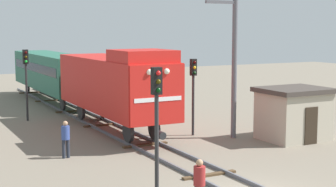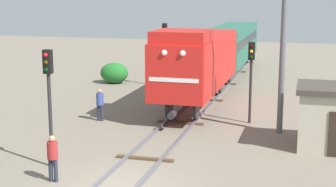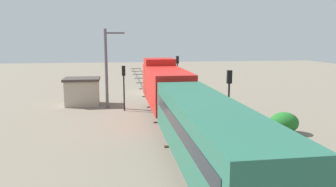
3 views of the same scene
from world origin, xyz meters
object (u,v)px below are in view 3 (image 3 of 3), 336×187
(traffic_signal_near, at_px, (177,68))
(relay_hut, at_px, (82,91))
(worker_by_signal, at_px, (200,95))
(traffic_signal_far, at_px, (229,90))
(locomotive, at_px, (165,85))
(passenger_car_leading, at_px, (207,130))
(catenary_mast, at_px, (107,66))
(traffic_signal_mid, at_px, (124,80))
(worker_near_track, at_px, (169,84))

(traffic_signal_near, xyz_separation_m, relay_hut, (10.70, 5.41, -1.75))
(worker_by_signal, bearing_deg, traffic_signal_far, 138.95)
(locomotive, distance_m, passenger_car_leading, 13.34)
(worker_by_signal, bearing_deg, passenger_car_leading, 128.98)
(passenger_car_leading, distance_m, worker_by_signal, 18.34)
(catenary_mast, bearing_deg, locomotive, 138.58)
(worker_by_signal, relative_size, catenary_mast, 0.23)
(traffic_signal_mid, bearing_deg, passenger_car_leading, 101.88)
(traffic_signal_far, relative_size, worker_near_track, 2.64)
(passenger_car_leading, height_order, relay_hut, passenger_car_leading)
(traffic_signal_near, xyz_separation_m, catenary_mast, (8.13, 7.27, 0.87))
(worker_by_signal, xyz_separation_m, catenary_mast, (9.13, 0.10, 3.02))
(traffic_signal_far, xyz_separation_m, catenary_mast, (8.53, -10.26, 0.90))
(traffic_signal_far, relative_size, worker_by_signal, 2.64)
(traffic_signal_far, distance_m, worker_by_signal, 10.59)
(traffic_signal_near, relative_size, worker_by_signal, 2.68)
(worker_by_signal, height_order, relay_hut, relay_hut)
(traffic_signal_far, xyz_separation_m, relay_hut, (11.10, -12.12, -1.72))
(traffic_signal_near, distance_m, worker_near_track, 2.70)
(traffic_signal_far, xyz_separation_m, worker_by_signal, (-0.60, -10.36, -2.11))
(worker_by_signal, bearing_deg, relay_hut, 43.69)
(relay_hut, bearing_deg, catenary_mast, 144.05)
(traffic_signal_far, relative_size, catenary_mast, 0.60)
(traffic_signal_near, distance_m, traffic_signal_mid, 11.00)
(traffic_signal_mid, bearing_deg, traffic_signal_far, 128.70)
(traffic_signal_far, bearing_deg, relay_hut, -47.52)
(worker_by_signal, xyz_separation_m, relay_hut, (11.70, -1.76, 0.40))
(passenger_car_leading, bearing_deg, traffic_signal_far, -115.86)
(passenger_car_leading, height_order, worker_near_track, passenger_car_leading)
(traffic_signal_near, distance_m, relay_hut, 12.12)
(passenger_car_leading, bearing_deg, catenary_mast, -74.41)
(traffic_signal_mid, xyz_separation_m, traffic_signal_far, (-7.00, 8.74, 0.20))
(worker_near_track, bearing_deg, relay_hut, -4.08)
(traffic_signal_far, distance_m, catenary_mast, 13.38)
(worker_near_track, relative_size, worker_by_signal, 1.00)
(locomotive, bearing_deg, traffic_signal_far, 121.36)
(traffic_signal_far, height_order, worker_by_signal, traffic_signal_far)
(locomotive, distance_m, worker_by_signal, 6.37)
(relay_hut, bearing_deg, locomotive, 140.36)
(passenger_car_leading, relative_size, worker_near_track, 8.24)
(locomotive, bearing_deg, catenary_mast, -41.42)
(passenger_car_leading, height_order, catenary_mast, catenary_mast)
(locomotive, relative_size, relay_hut, 3.31)
(traffic_signal_far, bearing_deg, traffic_signal_mid, -51.30)
(traffic_signal_mid, xyz_separation_m, worker_by_signal, (-7.60, -1.62, -1.91))
(passenger_car_leading, xyz_separation_m, relay_hut, (7.50, -19.55, -1.13))
(traffic_signal_far, bearing_deg, worker_near_track, -86.38)
(worker_near_track, distance_m, worker_by_signal, 8.79)
(passenger_car_leading, xyz_separation_m, traffic_signal_near, (-3.20, -24.96, 0.62))
(relay_hut, bearing_deg, worker_near_track, -145.37)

